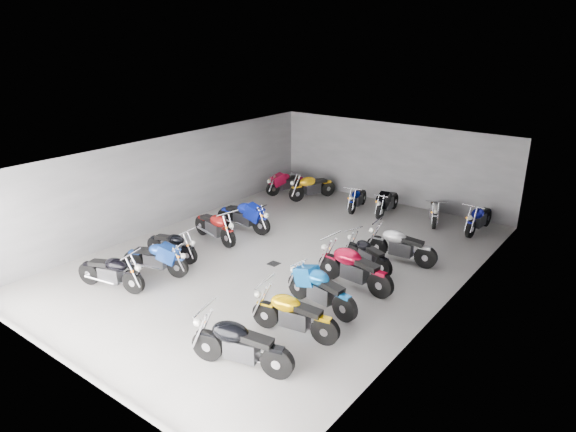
# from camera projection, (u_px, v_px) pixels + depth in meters

# --- Properties ---
(ground) EXTENTS (14.00, 14.00, 0.00)m
(ground) POSITION_uv_depth(u_px,v_px,m) (284.00, 258.00, 15.73)
(ground) COLOR gray
(ground) RESTS_ON ground
(wall_back) EXTENTS (10.00, 0.10, 3.20)m
(wall_back) POSITION_uv_depth(u_px,v_px,m) (391.00, 163.00, 20.43)
(wall_back) COLOR gray
(wall_back) RESTS_ON ground
(wall_left) EXTENTS (0.10, 14.00, 3.20)m
(wall_left) POSITION_uv_depth(u_px,v_px,m) (172.00, 181.00, 18.04)
(wall_left) COLOR gray
(wall_left) RESTS_ON ground
(wall_right) EXTENTS (0.10, 14.00, 3.20)m
(wall_right) POSITION_uv_depth(u_px,v_px,m) (448.00, 250.00, 12.34)
(wall_right) COLOR gray
(wall_right) RESTS_ON ground
(ceiling) EXTENTS (10.00, 14.00, 0.04)m
(ceiling) POSITION_uv_depth(u_px,v_px,m) (284.00, 156.00, 14.64)
(ceiling) COLOR black
(ceiling) RESTS_ON wall_back
(drain_grate) EXTENTS (0.32, 0.32, 0.01)m
(drain_grate) POSITION_uv_depth(u_px,v_px,m) (274.00, 264.00, 15.36)
(drain_grate) COLOR black
(drain_grate) RESTS_ON ground
(motorcycle_left_a) EXTENTS (2.07, 0.70, 0.93)m
(motorcycle_left_a) POSITION_uv_depth(u_px,v_px,m) (111.00, 272.00, 13.71)
(motorcycle_left_a) COLOR black
(motorcycle_left_a) RESTS_ON ground
(motorcycle_left_b) EXTENTS (1.97, 0.80, 0.90)m
(motorcycle_left_b) POSITION_uv_depth(u_px,v_px,m) (156.00, 258.00, 14.57)
(motorcycle_left_b) COLOR black
(motorcycle_left_b) RESTS_ON ground
(motorcycle_left_c) EXTENTS (1.94, 0.44, 0.85)m
(motorcycle_left_c) POSITION_uv_depth(u_px,v_px,m) (172.00, 245.00, 15.52)
(motorcycle_left_c) COLOR black
(motorcycle_left_c) RESTS_ON ground
(motorcycle_left_d) EXTENTS (2.14, 0.58, 0.95)m
(motorcycle_left_d) POSITION_uv_depth(u_px,v_px,m) (215.00, 226.00, 16.86)
(motorcycle_left_d) COLOR black
(motorcycle_left_d) RESTS_ON ground
(motorcycle_left_e) EXTENTS (2.21, 0.48, 0.97)m
(motorcycle_left_e) POSITION_uv_depth(u_px,v_px,m) (244.00, 216.00, 17.75)
(motorcycle_left_e) COLOR black
(motorcycle_left_e) RESTS_ON ground
(motorcycle_right_a) EXTENTS (2.25, 0.76, 1.01)m
(motorcycle_right_a) POSITION_uv_depth(u_px,v_px,m) (240.00, 345.00, 10.44)
(motorcycle_right_a) COLOR black
(motorcycle_right_a) RESTS_ON ground
(motorcycle_right_b) EXTENTS (2.17, 0.57, 0.96)m
(motorcycle_right_b) POSITION_uv_depth(u_px,v_px,m) (294.00, 315.00, 11.61)
(motorcycle_right_b) COLOR black
(motorcycle_right_b) RESTS_ON ground
(motorcycle_right_c) EXTENTS (2.22, 0.55, 0.98)m
(motorcycle_right_c) POSITION_uv_depth(u_px,v_px,m) (320.00, 289.00, 12.72)
(motorcycle_right_c) COLOR black
(motorcycle_right_c) RESTS_ON ground
(motorcycle_right_d) EXTENTS (2.37, 0.51, 1.04)m
(motorcycle_right_d) POSITION_uv_depth(u_px,v_px,m) (354.00, 268.00, 13.79)
(motorcycle_right_d) COLOR black
(motorcycle_right_d) RESTS_ON ground
(motorcycle_right_e) EXTENTS (1.82, 0.69, 0.82)m
(motorcycle_right_e) POSITION_uv_depth(u_px,v_px,m) (367.00, 254.00, 14.95)
(motorcycle_right_e) COLOR black
(motorcycle_right_e) RESTS_ON ground
(motorcycle_right_f) EXTENTS (2.20, 0.49, 0.97)m
(motorcycle_right_f) POSITION_uv_depth(u_px,v_px,m) (400.00, 246.00, 15.33)
(motorcycle_right_f) COLOR black
(motorcycle_right_f) RESTS_ON ground
(motorcycle_back_a) EXTENTS (0.80, 1.89, 0.87)m
(motorcycle_back_a) POSITION_uv_depth(u_px,v_px,m) (286.00, 183.00, 21.85)
(motorcycle_back_a) COLOR black
(motorcycle_back_a) RESTS_ON ground
(motorcycle_back_b) EXTENTS (0.98, 2.05, 0.95)m
(motorcycle_back_b) POSITION_uv_depth(u_px,v_px,m) (312.00, 187.00, 21.13)
(motorcycle_back_b) COLOR black
(motorcycle_back_b) RESTS_ON ground
(motorcycle_back_c) EXTENTS (0.53, 1.85, 0.82)m
(motorcycle_back_c) POSITION_uv_depth(u_px,v_px,m) (357.00, 198.00, 19.89)
(motorcycle_back_c) COLOR black
(motorcycle_back_c) RESTS_ON ground
(motorcycle_back_d) EXTENTS (0.45, 2.02, 0.89)m
(motorcycle_back_d) POSITION_uv_depth(u_px,v_px,m) (387.00, 202.00, 19.37)
(motorcycle_back_d) COLOR black
(motorcycle_back_d) RESTS_ON ground
(motorcycle_back_e) EXTENTS (0.86, 1.73, 0.81)m
(motorcycle_back_e) POSITION_uv_depth(u_px,v_px,m) (434.00, 211.00, 18.50)
(motorcycle_back_e) COLOR black
(motorcycle_back_e) RESTS_ON ground
(motorcycle_back_f) EXTENTS (0.43, 2.06, 0.90)m
(motorcycle_back_f) POSITION_uv_depth(u_px,v_px,m) (479.00, 218.00, 17.64)
(motorcycle_back_f) COLOR black
(motorcycle_back_f) RESTS_ON ground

